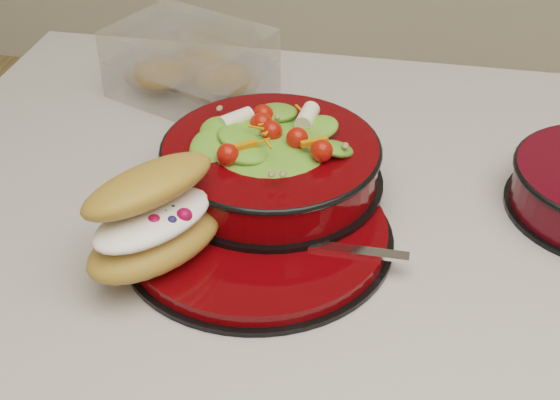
% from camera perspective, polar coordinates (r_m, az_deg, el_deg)
% --- Properties ---
extents(dinner_plate, '(0.28, 0.28, 0.02)m').
position_cam_1_polar(dinner_plate, '(0.81, -1.61, -2.39)').
color(dinner_plate, black).
rests_on(dinner_plate, island_counter).
extents(salad_bowl, '(0.25, 0.25, 0.10)m').
position_cam_1_polar(salad_bowl, '(0.85, -0.67, 3.35)').
color(salad_bowl, black).
rests_on(salad_bowl, dinner_plate).
extents(croissant, '(0.15, 0.18, 0.09)m').
position_cam_1_polar(croissant, '(0.75, -9.10, -1.32)').
color(croissant, '#C3813B').
rests_on(croissant, dinner_plate).
extents(fork, '(0.18, 0.02, 0.00)m').
position_cam_1_polar(fork, '(0.78, 2.15, -3.30)').
color(fork, silver).
rests_on(fork, dinner_plate).
extents(pastry_box, '(0.24, 0.21, 0.09)m').
position_cam_1_polar(pastry_box, '(1.08, -6.52, 9.78)').
color(pastry_box, white).
rests_on(pastry_box, island_counter).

